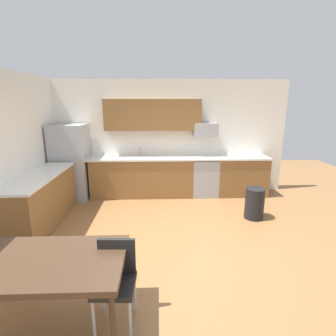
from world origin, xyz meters
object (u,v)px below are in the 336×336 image
at_px(refrigerator, 71,162).
at_px(dining_table, 50,265).
at_px(chair_near_table, 116,276).
at_px(trash_bin, 254,203).
at_px(microwave, 205,130).
at_px(oven_range, 204,176).

height_order(refrigerator, dining_table, refrigerator).
bearing_deg(chair_near_table, dining_table, -173.87).
bearing_deg(refrigerator, dining_table, -75.21).
bearing_deg(chair_near_table, trash_bin, 45.84).
distance_m(refrigerator, dining_table, 3.81).
height_order(refrigerator, microwave, microwave).
xyz_separation_m(dining_table, chair_near_table, (0.60, 0.06, -0.18)).
distance_m(microwave, dining_table, 4.50).
bearing_deg(chair_near_table, oven_range, 67.48).
xyz_separation_m(refrigerator, oven_range, (3.10, 0.08, -0.40)).
relative_size(oven_range, trash_bin, 1.52).
bearing_deg(trash_bin, chair_near_table, -134.16).
distance_m(oven_range, trash_bin, 1.56).
bearing_deg(dining_table, refrigerator, 104.79).
distance_m(refrigerator, trash_bin, 4.08).
distance_m(refrigerator, chair_near_table, 3.96).
bearing_deg(dining_table, chair_near_table, 6.13).
xyz_separation_m(microwave, chair_near_table, (-1.53, -3.80, -1.05)).
height_order(dining_table, chair_near_table, chair_near_table).
bearing_deg(oven_range, microwave, 90.00).
distance_m(refrigerator, microwave, 3.19).
bearing_deg(refrigerator, trash_bin, -18.48).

